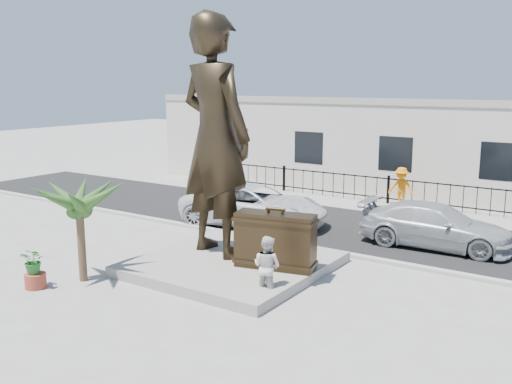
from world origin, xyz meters
TOP-DOWN VIEW (x-y plane):
  - ground at (0.00, 0.00)m, footprint 100.00×100.00m
  - street at (0.00, 8.00)m, footprint 40.00×7.00m
  - curb at (0.00, 4.50)m, footprint 40.00×0.25m
  - far_sidewalk at (0.00, 12.00)m, footprint 40.00×2.50m
  - plinth at (-0.50, 1.50)m, footprint 5.20×5.20m
  - fence at (0.00, 12.80)m, footprint 22.00×0.10m
  - building at (0.00, 17.00)m, footprint 28.00×7.00m
  - statue at (-1.30, 1.79)m, footprint 2.88×2.17m
  - suitcase at (0.96, 1.53)m, footprint 2.34×1.17m
  - tourist at (1.54, 0.20)m, footprint 0.81×0.64m
  - car_white at (-2.88, 6.18)m, footprint 6.04×3.68m
  - car_silver at (3.83, 7.10)m, footprint 5.11×2.29m
  - worker at (0.77, 12.28)m, footprint 1.22×0.79m
  - palm_tree at (-3.38, -1.64)m, footprint 1.80×1.80m
  - planter at (-3.99, -2.74)m, footprint 0.56×0.56m
  - shrub at (-3.99, -2.74)m, footprint 0.78×0.72m

SIDE VIEW (x-z plane):
  - ground at x=0.00m, z-range 0.00..0.00m
  - palm_tree at x=-3.38m, z-range -1.60..1.60m
  - street at x=0.00m, z-range 0.00..0.01m
  - far_sidewalk at x=0.00m, z-range 0.00..0.02m
  - curb at x=0.00m, z-range 0.00..0.12m
  - plinth at x=-0.50m, z-range 0.00..0.30m
  - planter at x=-3.99m, z-range 0.00..0.40m
  - fence at x=0.00m, z-range 0.00..1.20m
  - car_silver at x=3.83m, z-range 0.01..1.46m
  - shrub at x=-3.99m, z-range 0.40..1.12m
  - car_white at x=-2.88m, z-range 0.01..1.57m
  - tourist at x=1.54m, z-range 0.00..1.62m
  - worker at x=0.77m, z-range 0.02..1.80m
  - suitcase at x=0.96m, z-range 0.30..1.88m
  - building at x=0.00m, z-range 0.00..4.40m
  - statue at x=-1.30m, z-range 0.30..7.44m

